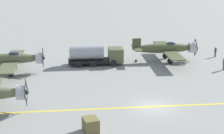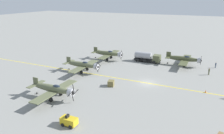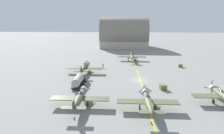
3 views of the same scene
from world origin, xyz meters
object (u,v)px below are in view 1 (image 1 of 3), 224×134
Objects in this scene: fuel_tanker at (96,55)px; supply_crate_mid_lane at (91,125)px; airplane_mid_left at (166,48)px; ground_crew_inspecting at (224,63)px; ground_crew_walking at (215,52)px; airplane_near_left at (9,59)px.

fuel_tanker is 5.19× the size of supply_crate_mid_lane.
airplane_mid_left is 6.68× the size of ground_crew_inspecting.
ground_crew_inspecting is 26.14m from supply_crate_mid_lane.
fuel_tanker is 18.28m from ground_crew_inspecting.
ground_crew_walking is 1.05× the size of supply_crate_mid_lane.
fuel_tanker is at bearing -73.79° from airplane_mid_left.
airplane_near_left reaches higher than ground_crew_inspecting.
fuel_tanker is at bearing -83.03° from ground_crew_walking.
fuel_tanker is (0.76, -10.67, -0.50)m from airplane_mid_left.
ground_crew_inspecting is (1.72, 29.64, -1.03)m from airplane_near_left.
airplane_mid_left is 8.68m from ground_crew_walking.
ground_crew_inspecting reaches higher than ground_crew_walking.
fuel_tanker is 19.29m from ground_crew_walking.
ground_crew_walking reaches higher than supply_crate_mid_lane.
airplane_near_left is 6.68× the size of ground_crew_inspecting.
airplane_near_left is at bearing -68.54° from airplane_mid_left.
airplane_mid_left is 7.78× the size of supply_crate_mid_lane.
airplane_near_left is at bearing -80.34° from ground_crew_walking.
fuel_tanker is 4.45× the size of ground_crew_inspecting.
airplane_near_left and airplane_mid_left have the same top height.
ground_crew_walking is (-5.30, 31.11, -1.13)m from airplane_near_left.
airplane_near_left reaches higher than supply_crate_mid_lane.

